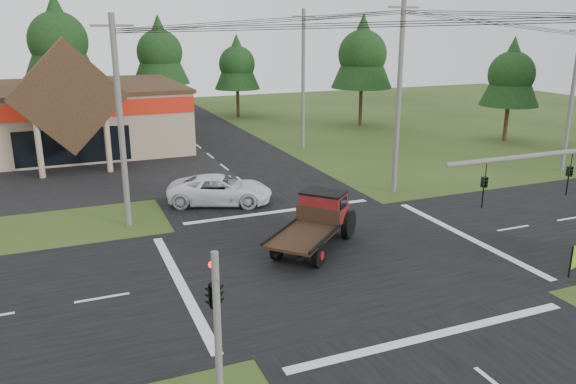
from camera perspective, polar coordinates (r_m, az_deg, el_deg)
ground at (r=25.12m, az=5.09°, el=-6.73°), size 120.00×120.00×0.00m
road_ns at (r=25.12m, az=5.09°, el=-6.71°), size 12.00×120.00×0.02m
road_ew at (r=25.12m, az=5.09°, el=-6.71°), size 120.00×12.00×0.02m
parking_apron at (r=40.76m, az=-26.16°, el=0.78°), size 28.00×14.00×0.02m
traffic_signal_corner at (r=14.93m, az=-7.54°, el=-8.90°), size 0.53×2.48×4.40m
utility_pole_nw at (r=28.90m, az=-16.67°, el=6.87°), size 2.00×0.30×10.50m
utility_pole_ne at (r=34.30m, az=11.19°, el=9.53°), size 2.00×0.30×11.50m
utility_pole_far at (r=43.64m, az=26.89°, el=8.66°), size 2.00×0.30×10.20m
utility_pole_n at (r=46.58m, az=1.55°, el=11.42°), size 2.00×0.30×11.20m
tree_row_c at (r=61.43m, az=-22.35°, el=14.26°), size 7.28×7.28×13.13m
tree_row_d at (r=63.39m, az=-12.93°, el=13.87°), size 6.16×6.16×11.11m
tree_row_e at (r=63.39m, az=-5.22°, el=12.99°), size 5.04×5.04×9.09m
tree_side_ne at (r=58.11m, az=7.58°, el=13.92°), size 6.16×6.16×11.11m
tree_side_e_near at (r=53.33m, az=21.77°, el=11.25°), size 5.04×5.04×9.09m
antique_flatbed_truck at (r=25.58m, az=2.59°, el=-3.23°), size 5.94×5.73×2.50m
white_pickup at (r=32.55m, az=-6.90°, el=0.24°), size 6.53×4.78×1.65m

